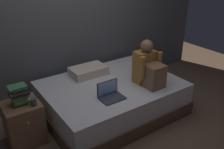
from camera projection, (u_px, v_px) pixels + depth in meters
The scene contains 9 objects.
ground_plane at pixel (112, 126), 3.55m from camera, with size 8.00×8.00×0.00m, color brown.
wall_back at pixel (68, 17), 3.87m from camera, with size 5.60×0.10×2.70m, color #4C4F54.
bed at pixel (111, 98), 3.77m from camera, with size 2.00×1.50×0.51m.
nightstand at pixel (24, 123), 3.15m from camera, with size 0.44×0.46×0.56m.
person_sitting at pixel (148, 68), 3.54m from camera, with size 0.39×0.44×0.66m.
laptop at pixel (110, 94), 3.25m from camera, with size 0.32×0.23×0.22m.
pillow at pixel (88, 71), 3.90m from camera, with size 0.56×0.36×0.13m, color beige.
book_stack at pixel (19, 95), 2.99m from camera, with size 0.23×0.19×0.24m.
mug at pixel (34, 102), 2.99m from camera, with size 0.08×0.08×0.09m, color #3D3D42.
Camera 1 is at (-1.65, -2.39, 2.18)m, focal length 39.54 mm.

